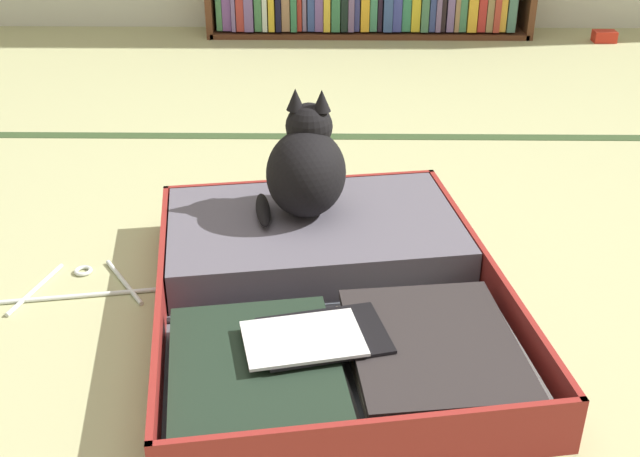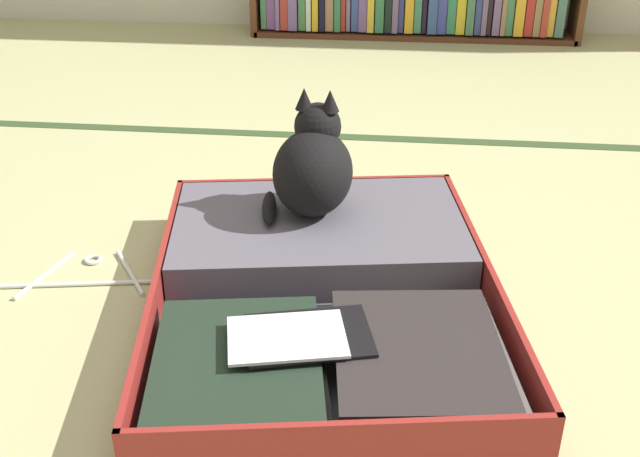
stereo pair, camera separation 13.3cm
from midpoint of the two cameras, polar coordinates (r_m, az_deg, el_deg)
The scene contains 6 objects.
ground_plane at distance 1.66m, azimuth 0.37°, elevation -5.45°, with size 10.00×10.00×0.00m, color tan.
tatami_border at distance 2.51m, azimuth 0.52°, elevation 6.78°, with size 4.80×0.05×0.00m.
open_suitcase at distance 1.63m, azimuth -1.91°, elevation -4.10°, with size 0.82×1.00×0.11m.
black_cat at distance 1.75m, azimuth -3.21°, elevation 4.46°, with size 0.23×0.23×0.28m.
clothes_hanger at distance 1.80m, azimuth -19.34°, elevation -4.16°, with size 0.38×0.22×0.01m.
small_red_pouch at distance 3.83m, azimuth 19.29°, elevation 13.21°, with size 0.10×0.07×0.05m.
Camera 1 is at (-0.06, -1.38, 0.92)m, focal length 43.41 mm.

